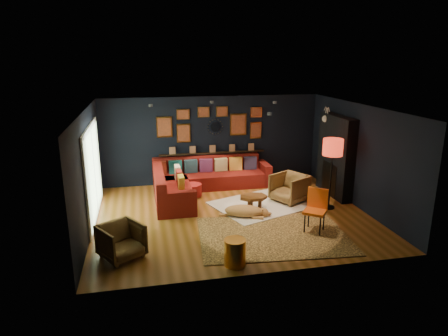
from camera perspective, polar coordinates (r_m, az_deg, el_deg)
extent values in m
plane|color=#935928|center=(9.78, 1.21, -6.71)|extent=(6.50, 6.50, 0.00)
plane|color=black|center=(11.99, -1.73, 4.01)|extent=(6.50, 0.00, 6.50)
plane|color=black|center=(6.84, 6.51, -5.24)|extent=(6.50, 0.00, 6.50)
plane|color=black|center=(9.21, -18.84, -0.47)|extent=(0.00, 5.50, 5.50)
plane|color=black|center=(10.57, 18.70, 1.57)|extent=(0.00, 5.50, 5.50)
plane|color=white|center=(9.11, 1.31, 8.57)|extent=(6.50, 6.50, 0.00)
cube|color=maroon|center=(11.75, -2.21, -1.73)|extent=(3.20, 0.95, 0.42)
cube|color=maroon|center=(11.97, -2.52, 0.69)|extent=(3.20, 0.24, 0.46)
cube|color=maroon|center=(12.11, 5.74, -0.73)|extent=(0.22, 0.95, 0.64)
cube|color=maroon|center=(10.59, -7.22, -3.85)|extent=(0.95, 2.20, 0.42)
cube|color=maroon|center=(10.43, -9.24, -1.79)|extent=(0.24, 2.20, 0.46)
cube|color=maroon|center=(9.61, -6.73, -5.20)|extent=(0.95, 0.22, 0.64)
cube|color=maroon|center=(11.64, -9.17, 0.01)|extent=(0.38, 0.14, 0.38)
cube|color=#185B60|center=(11.66, -6.96, 0.13)|extent=(0.38, 0.14, 0.38)
cube|color=#234353|center=(11.71, -4.77, 0.25)|extent=(0.38, 0.14, 0.38)
cube|color=#5D2753|center=(11.77, -2.60, 0.38)|extent=(0.38, 0.14, 0.38)
cube|color=tan|center=(11.85, -0.45, 0.50)|extent=(0.38, 0.14, 0.38)
cube|color=gold|center=(11.94, 1.67, 0.61)|extent=(0.38, 0.14, 0.38)
cube|color=#2E2843|center=(12.05, 3.75, 0.73)|extent=(0.38, 0.14, 0.38)
cube|color=#F5E8BB|center=(11.14, -6.68, -0.61)|extent=(0.14, 0.38, 0.38)
cube|color=maroon|center=(10.66, -6.43, -1.36)|extent=(0.14, 0.38, 0.38)
cube|color=gold|center=(10.19, -6.15, -2.17)|extent=(0.14, 0.38, 0.38)
cube|color=black|center=(12.00, -1.66, 2.17)|extent=(3.20, 0.12, 0.04)
cube|color=#C7862E|center=(11.71, -8.51, 5.81)|extent=(0.45, 0.03, 0.60)
cube|color=#A74828|center=(11.69, -8.51, 5.79)|extent=(0.38, 0.01, 0.51)
cube|color=#C7862E|center=(11.79, -5.80, 4.98)|extent=(0.40, 0.03, 0.55)
cube|color=#A74828|center=(11.77, -5.79, 4.96)|extent=(0.34, 0.01, 0.47)
cube|color=#C7862E|center=(11.70, -5.87, 7.63)|extent=(0.38, 0.03, 0.30)
cube|color=#A74828|center=(11.68, -5.86, 7.61)|extent=(0.32, 0.01, 0.25)
cube|color=#C7862E|center=(12.04, 2.05, 6.24)|extent=(0.50, 0.03, 0.65)
cube|color=#A74828|center=(12.02, 2.07, 6.23)|extent=(0.42, 0.01, 0.55)
cube|color=#C7862E|center=(12.21, 4.56, 5.39)|extent=(0.35, 0.03, 0.50)
cube|color=#A74828|center=(12.20, 4.58, 5.37)|extent=(0.30, 0.01, 0.42)
cube|color=#C7862E|center=(12.13, 4.61, 7.94)|extent=(0.35, 0.03, 0.30)
cube|color=#A74828|center=(12.11, 4.64, 7.93)|extent=(0.30, 0.01, 0.25)
cube|color=#C7862E|center=(11.77, -2.95, 7.98)|extent=(0.35, 0.03, 0.30)
cube|color=#A74828|center=(11.75, -2.93, 7.97)|extent=(0.30, 0.01, 0.25)
cube|color=#C7862E|center=(11.87, -0.30, 8.07)|extent=(0.35, 0.03, 0.30)
cube|color=#A74828|center=(11.85, -0.28, 8.06)|extent=(0.30, 0.01, 0.25)
cylinder|color=silver|center=(11.90, -1.24, 5.89)|extent=(0.28, 0.03, 0.28)
cone|color=#C7862E|center=(11.94, -0.20, 5.93)|extent=(0.03, 0.16, 0.03)
cone|color=#C7862E|center=(11.92, -0.28, 6.33)|extent=(0.04, 0.16, 0.04)
cone|color=#C7862E|center=(11.90, -0.51, 6.66)|extent=(0.04, 0.16, 0.04)
cone|color=#C7862E|center=(11.88, -0.85, 6.87)|extent=(0.04, 0.16, 0.04)
cone|color=#C7862E|center=(11.86, -1.25, 6.94)|extent=(0.03, 0.16, 0.03)
cone|color=#C7862E|center=(11.85, -1.65, 6.84)|extent=(0.04, 0.16, 0.04)
cone|color=#C7862E|center=(11.85, -1.99, 6.60)|extent=(0.04, 0.16, 0.04)
cone|color=#C7862E|center=(11.85, -2.22, 6.25)|extent=(0.04, 0.16, 0.04)
cone|color=#C7862E|center=(11.86, -2.29, 5.85)|extent=(0.03, 0.16, 0.03)
cone|color=#C7862E|center=(11.88, -2.21, 5.45)|extent=(0.04, 0.16, 0.04)
cone|color=#C7862E|center=(11.90, -1.98, 5.12)|extent=(0.04, 0.16, 0.04)
cone|color=#C7862E|center=(11.92, -1.64, 4.91)|extent=(0.04, 0.16, 0.04)
cone|color=#C7862E|center=(11.94, -1.24, 4.85)|extent=(0.03, 0.16, 0.03)
cone|color=#C7862E|center=(11.95, -0.84, 4.95)|extent=(0.04, 0.16, 0.04)
cone|color=#C7862E|center=(11.96, -0.50, 5.18)|extent=(0.04, 0.16, 0.04)
cone|color=#C7862E|center=(11.95, -0.28, 5.53)|extent=(0.04, 0.16, 0.04)
cube|color=black|center=(11.30, 15.68, 1.66)|extent=(0.30, 1.60, 2.20)
cube|color=black|center=(11.45, 15.17, -1.51)|extent=(0.20, 0.80, 0.90)
cone|color=white|center=(11.60, 15.30, 6.83)|extent=(0.35, 0.28, 0.28)
sphere|color=white|center=(11.50, 14.31, 6.83)|extent=(0.20, 0.20, 0.20)
cylinder|color=white|center=(11.43, 14.59, 7.62)|extent=(0.02, 0.10, 0.28)
cylinder|color=white|center=(11.54, 14.33, 7.71)|extent=(0.02, 0.10, 0.28)
cube|color=white|center=(9.83, -18.19, -0.62)|extent=(0.04, 2.80, 2.20)
cube|color=beige|center=(9.83, -18.04, -0.61)|extent=(0.01, 2.60, 2.00)
cube|color=white|center=(9.83, -18.01, -0.61)|extent=(0.02, 0.06, 2.00)
cylinder|color=black|center=(10.07, -10.43, 8.78)|extent=(0.10, 0.10, 0.06)
cylinder|color=black|center=(10.63, -1.75, 9.39)|extent=(0.10, 0.10, 0.06)
cylinder|color=black|center=(10.65, 7.26, 9.28)|extent=(0.10, 0.10, 0.06)
cylinder|color=black|center=(8.52, 6.52, 7.70)|extent=(0.10, 0.10, 0.06)
cube|color=beige|center=(10.46, 5.67, -5.17)|extent=(2.93, 2.53, 0.03)
cube|color=tan|center=(8.78, 6.99, -9.51)|extent=(3.34, 2.52, 0.02)
cylinder|color=#563113|center=(9.86, 3.63, -5.45)|extent=(0.09, 0.09, 0.29)
cylinder|color=#563113|center=(9.93, 5.14, -5.33)|extent=(0.09, 0.09, 0.29)
cylinder|color=#563113|center=(10.18, 3.90, -4.77)|extent=(0.09, 0.09, 0.29)
cylinder|color=maroon|center=(10.97, -4.51, -3.13)|extent=(0.50, 0.50, 0.33)
imported|color=tan|center=(7.93, -14.47, -9.88)|extent=(0.98, 0.96, 0.75)
imported|color=tan|center=(10.65, 9.31, -2.66)|extent=(1.04, 1.06, 0.82)
cylinder|color=#C7862E|center=(7.50, 1.57, -11.95)|extent=(0.41, 0.41, 0.51)
cylinder|color=black|center=(8.91, 11.44, -7.72)|extent=(0.03, 0.03, 0.47)
cylinder|color=black|center=(8.84, 13.57, -8.05)|extent=(0.03, 0.03, 0.47)
cylinder|color=black|center=(9.22, 12.00, -6.95)|extent=(0.03, 0.03, 0.47)
cylinder|color=black|center=(9.15, 14.06, -7.26)|extent=(0.03, 0.03, 0.47)
cube|color=#D64F13|center=(8.94, 12.86, -6.10)|extent=(0.63, 0.63, 0.06)
cube|color=#D64F13|center=(9.03, 13.26, -4.17)|extent=(0.38, 0.32, 0.45)
cylinder|color=black|center=(10.55, 14.69, -5.43)|extent=(0.30, 0.30, 0.04)
cylinder|color=black|center=(10.31, 14.97, -1.58)|extent=(0.04, 0.04, 1.44)
cylinder|color=red|center=(10.10, 15.30, 2.89)|extent=(0.49, 0.49, 0.41)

